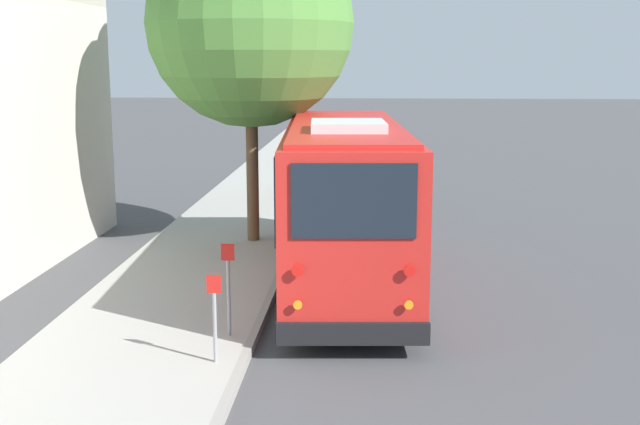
{
  "coord_description": "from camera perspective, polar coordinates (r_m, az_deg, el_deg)",
  "views": [
    {
      "loc": [
        -15.96,
        -0.34,
        4.7
      ],
      "look_at": [
        1.59,
        0.78,
        1.3
      ],
      "focal_mm": 45.0,
      "sensor_mm": 36.0,
      "label": 1
    }
  ],
  "objects": [
    {
      "name": "parked_sedan_white",
      "position": [
        34.14,
        2.32,
        4.05
      ],
      "size": [
        4.54,
        1.82,
        1.31
      ],
      "rotation": [
        0.0,
        0.0,
        0.04
      ],
      "color": "silver",
      "rests_on": "ground"
    },
    {
      "name": "curb_strip",
      "position": [
        16.73,
        -3.13,
        -5.12
      ],
      "size": [
        80.0,
        0.14,
        0.15
      ],
      "primitive_type": "cube",
      "color": "gray",
      "rests_on": "ground"
    },
    {
      "name": "street_tree",
      "position": [
        20.14,
        -4.95,
        14.22
      ],
      "size": [
        5.03,
        5.03,
        8.64
      ],
      "color": "brown",
      "rests_on": "sidewalk_slab"
    },
    {
      "name": "sign_post_far",
      "position": [
        13.37,
        -6.52,
        -5.39
      ],
      "size": [
        0.06,
        0.22,
        1.56
      ],
      "color": "gray",
      "rests_on": "sidewalk_slab"
    },
    {
      "name": "parked_sedan_silver",
      "position": [
        40.31,
        2.36,
        5.08
      ],
      "size": [
        4.25,
        1.92,
        1.29
      ],
      "rotation": [
        0.0,
        0.0,
        -0.07
      ],
      "color": "#A8AAAF",
      "rests_on": "ground"
    },
    {
      "name": "parked_sedan_maroon",
      "position": [
        46.52,
        2.71,
        5.88
      ],
      "size": [
        4.65,
        1.97,
        1.31
      ],
      "rotation": [
        0.0,
        0.0,
        -0.08
      ],
      "color": "maroon",
      "rests_on": "ground"
    },
    {
      "name": "sidewalk_slab",
      "position": [
        17.04,
        -9.34,
        -4.96
      ],
      "size": [
        80.0,
        3.56,
        0.15
      ],
      "primitive_type": "cube",
      "color": "#A3A099",
      "rests_on": "ground"
    },
    {
      "name": "sign_post_near",
      "position": [
        12.27,
        -7.5,
        -7.4
      ],
      "size": [
        0.06,
        0.22,
        1.37
      ],
      "color": "gray",
      "rests_on": "sidewalk_slab"
    },
    {
      "name": "ground_plane",
      "position": [
        16.64,
        2.33,
        -5.47
      ],
      "size": [
        160.0,
        160.0,
        0.0
      ],
      "primitive_type": "plane",
      "color": "#474749"
    },
    {
      "name": "parked_sedan_black",
      "position": [
        26.91,
        1.58,
        2.19
      ],
      "size": [
        4.6,
        1.92,
        1.31
      ],
      "rotation": [
        0.0,
        0.0,
        0.06
      ],
      "color": "black",
      "rests_on": "ground"
    },
    {
      "name": "shuttle_bus",
      "position": [
        16.48,
        1.79,
        1.21
      ],
      "size": [
        8.91,
        3.13,
        3.56
      ],
      "rotation": [
        0.0,
        0.0,
        0.06
      ],
      "color": "red",
      "rests_on": "ground"
    }
  ]
}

